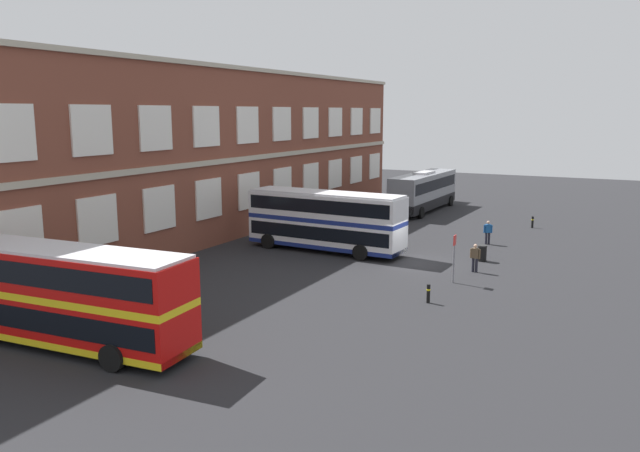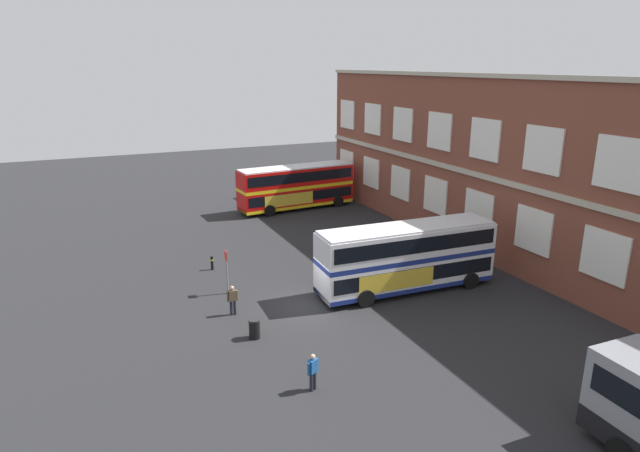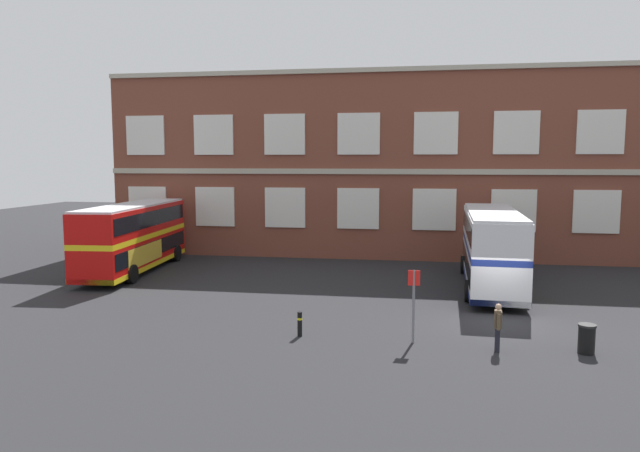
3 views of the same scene
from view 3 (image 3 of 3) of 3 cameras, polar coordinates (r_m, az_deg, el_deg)
The scene contains 8 objects.
ground_plane at distance 27.74m, azimuth 16.67°, elevation -7.71°, with size 120.00×120.00×0.00m, color #232326.
brick_terminal_building at distance 43.13m, azimuth 17.73°, elevation 5.51°, with size 55.01×8.19×12.67m.
double_decker_near at distance 36.49m, azimuth -17.83°, elevation -0.96°, with size 3.42×11.15×4.07m.
double_decker_middle at distance 31.55m, azimuth 16.50°, elevation -2.04°, with size 3.26×11.11×4.07m.
waiting_passenger at distance 21.48m, azimuth 17.04°, elevation -9.29°, with size 0.26×0.64×1.70m.
bus_stand_flag at distance 21.58m, azimuth 9.17°, elevation -7.08°, with size 0.44×0.10×2.70m.
station_litter_bin at distance 22.44m, azimuth 24.68°, elevation -10.01°, with size 0.60×0.60×1.03m.
safety_bollard_east at distance 22.36m, azimuth -2.00°, elevation -9.55°, with size 0.19×0.19×0.95m.
Camera 3 is at (-3.61, -24.69, 6.64)m, focal length 32.63 mm.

